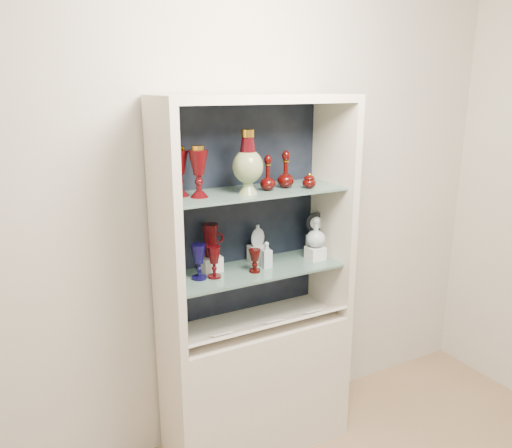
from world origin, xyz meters
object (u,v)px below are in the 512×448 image
lidded_bowl (309,180)px  clear_square_bottle (266,254)px  enamel_urn (248,162)px  ruby_goblet_tall (214,262)px  ruby_pitcher (210,240)px  flat_flask (258,235)px  clear_round_decanter (316,233)px  pedestal_lamp_right (199,172)px  ruby_decanter_b (286,168)px  cobalt_goblet (199,262)px  pedestal_lamp_left (179,171)px  ruby_decanter_a (268,171)px  ruby_goblet_small (255,261)px  cameo_medallion (316,224)px

lidded_bowl → clear_square_bottle: (-0.21, 0.07, -0.39)m
enamel_urn → ruby_goblet_tall: size_ratio=1.90×
ruby_pitcher → flat_flask: ruby_pitcher is taller
enamel_urn → clear_round_decanter: 0.61m
enamel_urn → flat_flask: 0.46m
ruby_pitcher → clear_square_bottle: bearing=-3.4°
lidded_bowl → clear_square_bottle: size_ratio=0.57×
ruby_goblet_tall → clear_round_decanter: (0.61, -0.01, 0.07)m
enamel_urn → flat_flask: bearing=46.9°
pedestal_lamp_right → lidded_bowl: 0.59m
ruby_decanter_b → cobalt_goblet: size_ratio=1.14×
pedestal_lamp_left → clear_round_decanter: bearing=-5.9°
pedestal_lamp_right → enamel_urn: size_ratio=0.78×
pedestal_lamp_left → lidded_bowl: 0.67m
ruby_decanter_a → lidded_bowl: (0.22, -0.05, -0.06)m
pedestal_lamp_left → ruby_pitcher: pedestal_lamp_left is taller
cobalt_goblet → ruby_goblet_small: bearing=-9.5°
enamel_urn → ruby_decanter_b: enamel_urn is taller
clear_round_decanter → lidded_bowl: bearing=-148.7°
ruby_decanter_b → flat_flask: 0.40m
flat_flask → cameo_medallion: (0.37, -0.02, 0.02)m
clear_square_bottle → clear_round_decanter: clear_round_decanter is taller
pedestal_lamp_right → ruby_goblet_tall: bearing=0.1°
pedestal_lamp_left → clear_round_decanter: size_ratio=1.48×
clear_round_decanter → cameo_medallion: size_ratio=1.12×
ruby_goblet_small → clear_square_bottle: 0.10m
pedestal_lamp_left → ruby_pitcher: bearing=11.4°
pedestal_lamp_right → flat_flask: (0.37, 0.10, -0.39)m
ruby_decanter_a → ruby_goblet_small: bearing=-171.8°
ruby_decanter_b → clear_round_decanter: size_ratio=1.27×
pedestal_lamp_right → cobalt_goblet: 0.45m
ruby_decanter_b → clear_round_decanter: bearing=-3.1°
ruby_pitcher → ruby_decanter_b: bearing=0.7°
ruby_decanter_a → flat_flask: bearing=85.9°
pedestal_lamp_left → cameo_medallion: 0.89m
pedestal_lamp_right → lidded_bowl: bearing=-6.5°
pedestal_lamp_left → cameo_medallion: bearing=1.4°
ruby_decanter_b → cameo_medallion: bearing=18.4°
ruby_decanter_b → ruby_goblet_tall: (-0.41, -0.00, -0.44)m
enamel_urn → ruby_goblet_small: enamel_urn is taller
pedestal_lamp_left → ruby_decanter_b: pedestal_lamp_left is taller
lidded_bowl → clear_square_bottle: lidded_bowl is taller
pedestal_lamp_left → ruby_goblet_small: pedestal_lamp_left is taller
cobalt_goblet → clear_square_bottle: size_ratio=1.27×
cobalt_goblet → ruby_goblet_tall: bearing=-15.3°
lidded_bowl → cobalt_goblet: lidded_bowl is taller
ruby_pitcher → lidded_bowl: bearing=-3.7°
ruby_decanter_b → lidded_bowl: (0.10, -0.07, -0.06)m
enamel_urn → clear_round_decanter: bearing=3.3°
lidded_bowl → cameo_medallion: lidded_bowl is taller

